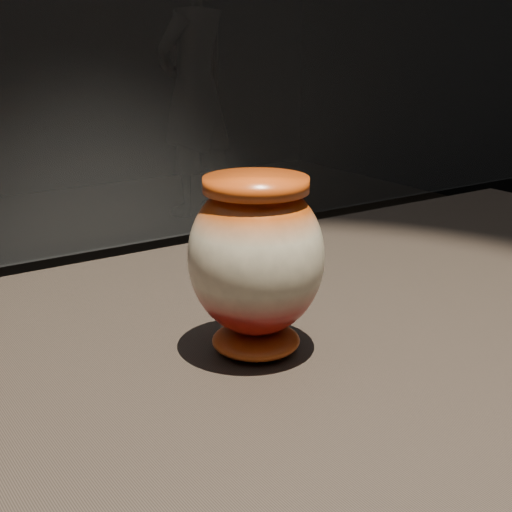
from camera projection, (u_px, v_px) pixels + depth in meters
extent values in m
cube|color=black|center=(170.00, 397.00, 0.73)|extent=(2.00, 0.80, 0.05)
ellipsoid|color=maroon|center=(256.00, 340.00, 0.77)|extent=(0.12, 0.12, 0.03)
ellipsoid|color=beige|center=(256.00, 257.00, 0.74)|extent=(0.17, 0.17, 0.17)
cylinder|color=#BD4911|center=(256.00, 184.00, 0.72)|extent=(0.13, 0.13, 0.02)
imported|color=black|center=(195.00, 88.00, 4.80)|extent=(0.72, 0.59, 1.72)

